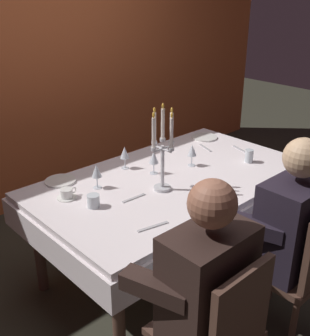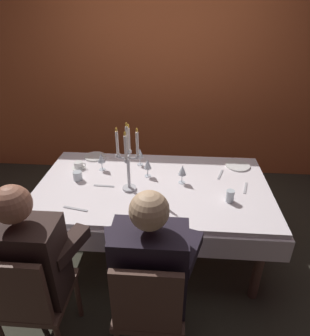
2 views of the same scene
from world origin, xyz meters
The scene contains 19 objects.
ground_plane centered at (0.00, 0.00, 0.00)m, with size 12.00×12.00×0.00m, color #353429.
back_wall centered at (0.00, 1.66, 1.35)m, with size 6.00×0.12×2.70m, color #D26234.
dining_table centered at (0.00, 0.00, 0.62)m, with size 1.94×1.14×0.74m.
candelabra centered at (-0.18, -0.09, 1.01)m, with size 0.19×0.19×0.57m.
dinner_plate_0 centered at (0.75, 0.37, 0.75)m, with size 0.22×0.22×0.01m, color white.
dinner_plate_1 centered at (-0.60, 0.46, 0.75)m, with size 0.21×0.21×0.01m, color white.
wine_glass_0 centered at (-0.06, 0.13, 0.86)m, with size 0.07×0.07×0.16m.
wine_glass_1 centered at (-0.47, 0.22, 0.85)m, with size 0.07×0.07×0.16m.
wine_glass_2 centered at (-0.15, 0.34, 0.85)m, with size 0.07×0.07×0.16m.
wine_glass_3 centered at (0.24, 0.05, 0.86)m, with size 0.07×0.07×0.16m.
water_tumbler_0 centered at (-0.64, 0.03, 0.78)m, with size 0.08×0.08×0.08m, color silver.
water_tumbler_1 centered at (0.60, -0.20, 0.79)m, with size 0.06×0.06×0.10m, color silver.
coffee_cup_0 centered at (-0.69, 0.23, 0.77)m, with size 0.13×0.12×0.06m.
fork_0 centered at (0.75, 0.00, 0.74)m, with size 0.17×0.02×0.01m, color #B7B7BC.
fork_1 centered at (0.57, 0.21, 0.74)m, with size 0.17×0.02×0.01m, color #B7B7BC.
knife_2 centered at (-0.53, -0.38, 0.74)m, with size 0.19×0.02×0.01m, color #B7B7BC.
fork_3 centered at (-0.40, -0.06, 0.74)m, with size 0.17×0.02×0.01m, color #B7B7BC.
seated_diner_0 centered at (-0.66, -0.89, 0.74)m, with size 0.63×0.48×1.24m.
seated_diner_1 centered at (0.05, -0.89, 0.74)m, with size 0.63×0.48×1.24m.
Camera 1 is at (-1.86, -1.82, 1.96)m, focal length 44.96 mm.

